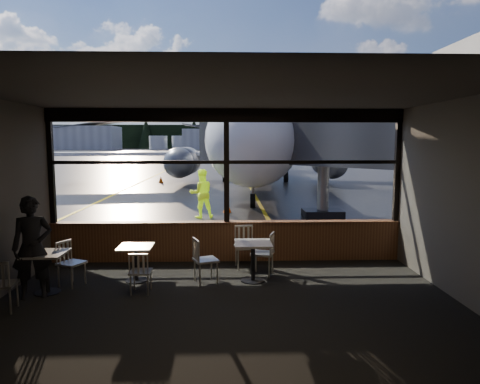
{
  "coord_description": "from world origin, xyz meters",
  "views": [
    {
      "loc": [
        -0.01,
        -9.74,
        2.73
      ],
      "look_at": [
        0.34,
        1.0,
        1.5
      ],
      "focal_mm": 32.0,
      "sensor_mm": 36.0,
      "label": 1
    }
  ],
  "objects_px": {
    "chair_near_n": "(245,247)",
    "chair_mid_s": "(141,272)",
    "cafe_table_mid": "(136,264)",
    "chair_left_s": "(2,285)",
    "cafe_table_left": "(47,273)",
    "jet_bridge": "(327,156)",
    "chair_near_w": "(206,260)",
    "cone_wing": "(161,179)",
    "cone_nose": "(227,207)",
    "chair_near_e": "(262,254)",
    "cafe_table_near": "(253,262)",
    "ground_crew": "(201,193)",
    "chair_mid_w": "(72,264)",
    "passenger": "(32,247)",
    "airliner": "(256,107)"
  },
  "relations": [
    {
      "from": "chair_left_s",
      "to": "cone_wing",
      "type": "relative_size",
      "value": 1.93
    },
    {
      "from": "chair_mid_w",
      "to": "chair_left_s",
      "type": "xyz_separation_m",
      "value": [
        -0.67,
        -1.25,
        0.01
      ]
    },
    {
      "from": "airliner",
      "to": "chair_mid_s",
      "type": "relative_size",
      "value": 42.97
    },
    {
      "from": "chair_near_e",
      "to": "cafe_table_mid",
      "type": "bearing_deg",
      "value": 113.55
    },
    {
      "from": "jet_bridge",
      "to": "chair_near_w",
      "type": "xyz_separation_m",
      "value": [
        -4.01,
        -7.09,
        -1.82
      ]
    },
    {
      "from": "chair_near_w",
      "to": "chair_near_n",
      "type": "distance_m",
      "value": 1.28
    },
    {
      "from": "ground_crew",
      "to": "chair_mid_w",
      "type": "bearing_deg",
      "value": 59.41
    },
    {
      "from": "chair_mid_s",
      "to": "cafe_table_near",
      "type": "bearing_deg",
      "value": 16.27
    },
    {
      "from": "chair_near_n",
      "to": "chair_mid_s",
      "type": "relative_size",
      "value": 1.18
    },
    {
      "from": "cafe_table_mid",
      "to": "chair_mid_s",
      "type": "bearing_deg",
      "value": -72.03
    },
    {
      "from": "chair_near_w",
      "to": "passenger",
      "type": "xyz_separation_m",
      "value": [
        -3.01,
        -0.69,
        0.46
      ]
    },
    {
      "from": "airliner",
      "to": "cafe_table_left",
      "type": "bearing_deg",
      "value": -99.22
    },
    {
      "from": "jet_bridge",
      "to": "cafe_table_left",
      "type": "height_order",
      "value": "jet_bridge"
    },
    {
      "from": "cafe_table_near",
      "to": "chair_near_e",
      "type": "distance_m",
      "value": 0.45
    },
    {
      "from": "airliner",
      "to": "chair_mid_s",
      "type": "height_order",
      "value": "airliner"
    },
    {
      "from": "ground_crew",
      "to": "passenger",
      "type": "bearing_deg",
      "value": 57.62
    },
    {
      "from": "chair_mid_w",
      "to": "ground_crew",
      "type": "xyz_separation_m",
      "value": [
        2.06,
        7.56,
        0.46
      ]
    },
    {
      "from": "cafe_table_mid",
      "to": "chair_near_e",
      "type": "bearing_deg",
      "value": 6.87
    },
    {
      "from": "cafe_table_near",
      "to": "cone_nose",
      "type": "distance_m",
      "value": 8.56
    },
    {
      "from": "jet_bridge",
      "to": "cone_nose",
      "type": "distance_m",
      "value": 4.39
    },
    {
      "from": "cafe_table_near",
      "to": "cafe_table_left",
      "type": "xyz_separation_m",
      "value": [
        -3.8,
        -0.55,
        -0.01
      ]
    },
    {
      "from": "cone_nose",
      "to": "cone_wing",
      "type": "height_order",
      "value": "cone_wing"
    },
    {
      "from": "jet_bridge",
      "to": "chair_mid_w",
      "type": "relative_size",
      "value": 11.95
    },
    {
      "from": "cafe_table_mid",
      "to": "cafe_table_left",
      "type": "distance_m",
      "value": 1.62
    },
    {
      "from": "chair_near_w",
      "to": "passenger",
      "type": "bearing_deg",
      "value": -97.54
    },
    {
      "from": "jet_bridge",
      "to": "chair_mid_s",
      "type": "bearing_deg",
      "value": -124.14
    },
    {
      "from": "jet_bridge",
      "to": "ground_crew",
      "type": "distance_m",
      "value": 4.74
    },
    {
      "from": "cone_nose",
      "to": "cone_wing",
      "type": "distance_m",
      "value": 13.75
    },
    {
      "from": "cafe_table_near",
      "to": "cafe_table_mid",
      "type": "xyz_separation_m",
      "value": [
        -2.31,
        0.08,
        -0.04
      ]
    },
    {
      "from": "cafe_table_mid",
      "to": "chair_left_s",
      "type": "relative_size",
      "value": 0.81
    },
    {
      "from": "airliner",
      "to": "passenger",
      "type": "relative_size",
      "value": 18.75
    },
    {
      "from": "chair_near_n",
      "to": "chair_left_s",
      "type": "bearing_deg",
      "value": 23.07
    },
    {
      "from": "cafe_table_left",
      "to": "ground_crew",
      "type": "distance_m",
      "value": 8.33
    },
    {
      "from": "chair_near_w",
      "to": "passenger",
      "type": "distance_m",
      "value": 3.12
    },
    {
      "from": "ground_crew",
      "to": "chair_near_n",
      "type": "bearing_deg",
      "value": 86.13
    },
    {
      "from": "ground_crew",
      "to": "cone_nose",
      "type": "xyz_separation_m",
      "value": [
        0.95,
        1.13,
        -0.67
      ]
    },
    {
      "from": "chair_near_w",
      "to": "chair_mid_w",
      "type": "distance_m",
      "value": 2.56
    },
    {
      "from": "jet_bridge",
      "to": "cafe_table_mid",
      "type": "xyz_separation_m",
      "value": [
        -5.4,
        -6.94,
        -1.91
      ]
    },
    {
      "from": "chair_near_n",
      "to": "cone_nose",
      "type": "relative_size",
      "value": 2.07
    },
    {
      "from": "passenger",
      "to": "cone_wing",
      "type": "height_order",
      "value": "passenger"
    },
    {
      "from": "cafe_table_left",
      "to": "airliner",
      "type": "bearing_deg",
      "value": 76.33
    },
    {
      "from": "chair_near_w",
      "to": "cone_wing",
      "type": "height_order",
      "value": "chair_near_w"
    },
    {
      "from": "chair_near_e",
      "to": "cafe_table_near",
      "type": "bearing_deg",
      "value": 167.04
    },
    {
      "from": "chair_mid_w",
      "to": "chair_near_w",
      "type": "bearing_deg",
      "value": 118.57
    },
    {
      "from": "cafe_table_near",
      "to": "chair_left_s",
      "type": "bearing_deg",
      "value": -161.48
    },
    {
      "from": "cafe_table_left",
      "to": "chair_left_s",
      "type": "height_order",
      "value": "chair_left_s"
    },
    {
      "from": "jet_bridge",
      "to": "passenger",
      "type": "relative_size",
      "value": 5.73
    },
    {
      "from": "cafe_table_mid",
      "to": "cone_nose",
      "type": "relative_size",
      "value": 1.59
    },
    {
      "from": "jet_bridge",
      "to": "chair_mid_w",
      "type": "bearing_deg",
      "value": -132.53
    },
    {
      "from": "cafe_table_left",
      "to": "chair_near_n",
      "type": "xyz_separation_m",
      "value": [
        3.68,
        1.47,
        0.09
      ]
    }
  ]
}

